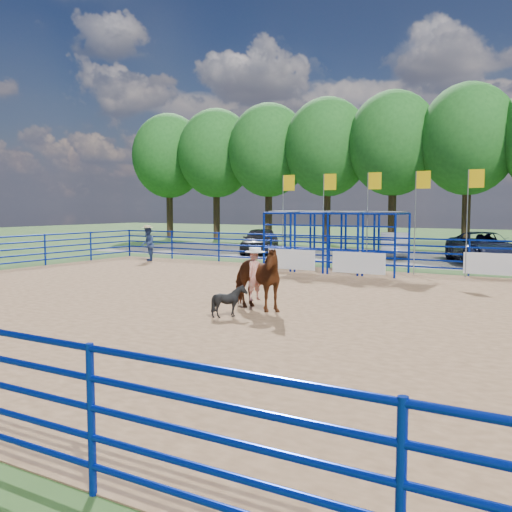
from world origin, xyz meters
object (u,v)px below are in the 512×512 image
Objects in this scene: calf at (230,301)px; car_c at (483,248)px; spectator_cowboy at (148,243)px; car_b at (394,245)px; car_a at (260,241)px; horse_and_rider at (255,276)px.

car_c reaches higher than calf.
calf is at bearing -41.57° from spectator_cowboy.
spectator_cowboy is 0.43× the size of car_b.
car_c reaches higher than car_a.
car_a is 1.08× the size of car_b.
spectator_cowboy is (-11.67, 9.13, -0.02)m from horse_and_rider.
horse_and_rider is 14.82m from spectator_cowboy.
horse_and_rider reaches higher than calf.
spectator_cowboy is at bearing 141.96° from horse_and_rider.
horse_and_rider is 18.40m from car_a.
spectator_cowboy is at bearing 21.01° from car_b.
calf is 15.53m from spectator_cowboy.
car_a is at bearing 69.19° from spectator_cowboy.
car_c is at bearing -18.53° from car_a.
spectator_cowboy is 7.38m from car_a.
horse_and_rider reaches higher than car_b.
car_c is (12.31, 0.40, 0.00)m from car_a.
car_b is 0.75× the size of car_c.
calf is at bearing 75.63° from car_b.
car_b is at bearing -8.66° from car_a.
spectator_cowboy is at bearing -131.21° from car_a.
spectator_cowboy reaches higher than car_c.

